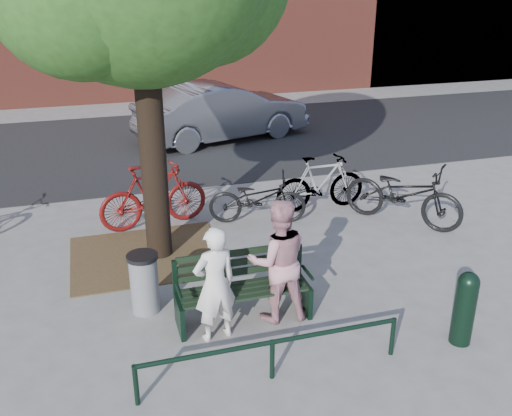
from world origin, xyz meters
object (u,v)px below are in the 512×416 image
object	(u,v)px
park_bench	(242,285)
parked_car	(222,112)
bollard	(465,306)
litter_bin	(144,283)
person_left	(215,284)
bicycle_c	(257,199)
person_right	(278,261)

from	to	relation	value
park_bench	parked_car	distance (m)	8.63
park_bench	bollard	xyz separation A→B (m)	(2.44, -1.30, 0.04)
parked_car	litter_bin	bearing A→B (deg)	144.31
person_left	bollard	xyz separation A→B (m)	(2.87, -0.96, -0.23)
litter_bin	bicycle_c	xyz separation A→B (m)	(2.28, 2.37, 0.03)
bicycle_c	parked_car	xyz separation A→B (m)	(0.68, 5.55, 0.30)
person_left	litter_bin	world-z (taller)	person_left
person_right	bollard	world-z (taller)	person_right
person_left	bollard	size ratio (longest dim) A/B	1.55
park_bench	bollard	distance (m)	2.76
person_right	person_left	bearing A→B (deg)	18.56
litter_bin	parked_car	bearing A→B (deg)	69.51
person_right	litter_bin	size ratio (longest dim) A/B	1.98
person_right	bollard	size ratio (longest dim) A/B	1.72
person_left	person_right	bearing A→B (deg)	-179.00
bicycle_c	bollard	bearing A→B (deg)	-146.54
litter_bin	bicycle_c	distance (m)	3.29
person_right	bicycle_c	size ratio (longest dim) A/B	0.95
person_right	bicycle_c	xyz separation A→B (m)	(0.63, 3.02, -0.38)
bollard	park_bench	bearing A→B (deg)	151.93
person_left	litter_bin	xyz separation A→B (m)	(-0.77, 0.86, -0.33)
park_bench	bicycle_c	distance (m)	3.09
person_right	park_bench	bearing A→B (deg)	-10.83
person_right	parked_car	bearing A→B (deg)	-93.54
person_left	parked_car	distance (m)	9.05
bicycle_c	parked_car	world-z (taller)	parked_car
park_bench	person_right	xyz separation A→B (m)	(0.45, -0.13, 0.36)
person_left	parked_car	bearing A→B (deg)	-116.38
bollard	parked_car	xyz separation A→B (m)	(-0.68, 9.74, 0.24)
person_left	parked_car	xyz separation A→B (m)	(2.19, 8.78, 0.01)
park_bench	litter_bin	xyz separation A→B (m)	(-1.20, 0.52, -0.05)
park_bench	person_right	bearing A→B (deg)	-15.98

